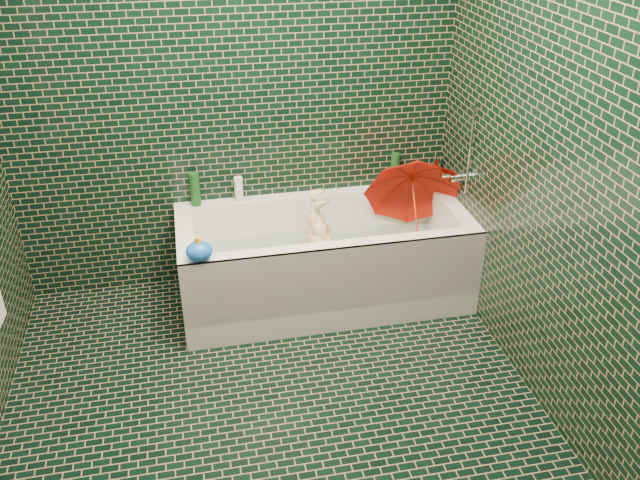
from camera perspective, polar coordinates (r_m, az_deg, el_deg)
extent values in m
plane|color=black|center=(3.37, -3.59, -15.27)|extent=(2.80, 2.80, 0.00)
plane|color=black|center=(3.95, -7.38, 12.80)|extent=(2.80, 0.00, 2.80)
plane|color=black|center=(1.52, 3.45, -18.30)|extent=(2.80, 0.00, 2.80)
plane|color=black|center=(3.07, 20.45, 6.21)|extent=(0.00, 2.80, 2.80)
cube|color=white|center=(4.17, 0.32, -3.87)|extent=(1.70, 0.75, 0.15)
cube|color=white|center=(4.31, -0.59, 1.52)|extent=(1.70, 0.10, 0.40)
cube|color=white|center=(3.76, 1.39, -3.05)|extent=(1.70, 0.10, 0.40)
cube|color=white|center=(4.25, 10.94, 0.53)|extent=(0.10, 0.55, 0.40)
cube|color=white|center=(3.96, -11.06, -1.81)|extent=(0.10, 0.55, 0.40)
cube|color=white|center=(3.77, 1.51, -4.33)|extent=(1.70, 0.02, 0.55)
cube|color=green|center=(4.13, 0.33, -2.94)|extent=(1.35, 0.47, 0.01)
cube|color=silver|center=(4.05, 0.33, -1.22)|extent=(1.48, 0.53, 0.00)
cylinder|color=silver|center=(4.09, 11.83, 5.23)|extent=(0.14, 0.05, 0.05)
cylinder|color=silver|center=(4.11, 10.48, 5.49)|extent=(0.05, 0.04, 0.04)
cylinder|color=silver|center=(3.92, 12.58, 7.55)|extent=(0.01, 0.01, 0.55)
imported|color=beige|center=(4.01, 0.38, -1.41)|extent=(0.84, 0.36, 0.27)
imported|color=red|center=(4.10, 7.99, 2.90)|extent=(0.82, 0.87, 0.86)
imported|color=white|center=(4.41, 9.72, 4.69)|extent=(0.10, 0.10, 0.24)
imported|color=#5A1E72|center=(4.39, 8.73, 4.64)|extent=(0.12, 0.12, 0.21)
imported|color=#134517|center=(4.40, 9.62, 4.66)|extent=(0.16, 0.16, 0.16)
cylinder|color=#134517|center=(4.29, 6.32, 5.86)|extent=(0.07, 0.07, 0.22)
cylinder|color=silver|center=(4.39, 9.76, 5.76)|extent=(0.05, 0.05, 0.17)
cylinder|color=#134517|center=(4.10, -10.49, 4.21)|extent=(0.07, 0.07, 0.21)
cylinder|color=white|center=(4.11, -6.86, 4.25)|extent=(0.06, 0.06, 0.16)
ellipsoid|color=yellow|center=(4.33, 7.64, 4.86)|extent=(0.09, 0.08, 0.06)
sphere|color=yellow|center=(4.33, 8.05, 5.37)|extent=(0.04, 0.04, 0.04)
cone|color=orange|center=(4.34, 8.30, 5.38)|extent=(0.02, 0.02, 0.02)
ellipsoid|color=blue|center=(3.53, -10.14, -0.93)|extent=(0.16, 0.14, 0.11)
cylinder|color=yellow|center=(3.50, -10.23, -0.04)|extent=(0.03, 0.03, 0.04)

